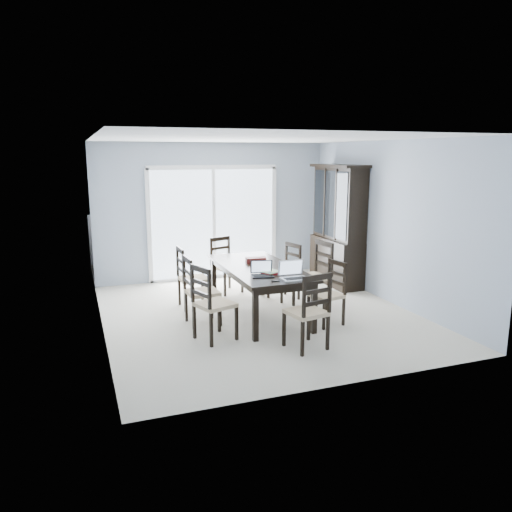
# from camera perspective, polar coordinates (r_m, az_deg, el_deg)

# --- Properties ---
(floor) EXTENTS (5.00, 5.00, 0.00)m
(floor) POSITION_cam_1_polar(r_m,az_deg,el_deg) (7.59, 0.31, -6.72)
(floor) COLOR beige
(floor) RESTS_ON ground
(ceiling) EXTENTS (5.00, 5.00, 0.00)m
(ceiling) POSITION_cam_1_polar(r_m,az_deg,el_deg) (7.21, 0.34, 13.30)
(ceiling) COLOR white
(ceiling) RESTS_ON back_wall
(back_wall) EXTENTS (4.50, 0.02, 2.60)m
(back_wall) POSITION_cam_1_polar(r_m,az_deg,el_deg) (9.65, -4.90, 5.09)
(back_wall) COLOR #95A2B2
(back_wall) RESTS_ON floor
(wall_left) EXTENTS (0.02, 5.00, 2.60)m
(wall_left) POSITION_cam_1_polar(r_m,az_deg,el_deg) (6.84, -17.62, 1.92)
(wall_left) COLOR #95A2B2
(wall_left) RESTS_ON floor
(wall_right) EXTENTS (0.02, 5.00, 2.60)m
(wall_right) POSITION_cam_1_polar(r_m,az_deg,el_deg) (8.34, 14.99, 3.72)
(wall_right) COLOR #95A2B2
(wall_right) RESTS_ON floor
(balcony) EXTENTS (4.50, 2.00, 0.10)m
(balcony) POSITION_cam_1_polar(r_m,az_deg,el_deg) (10.84, -6.18, -1.47)
(balcony) COLOR gray
(balcony) RESTS_ON ground
(railing) EXTENTS (4.50, 0.06, 1.10)m
(railing) POSITION_cam_1_polar(r_m,az_deg,el_deg) (11.68, -7.45, 2.45)
(railing) COLOR #99999E
(railing) RESTS_ON balcony
(dining_table) EXTENTS (1.00, 2.20, 0.75)m
(dining_table) POSITION_cam_1_polar(r_m,az_deg,el_deg) (7.41, 0.32, -1.77)
(dining_table) COLOR black
(dining_table) RESTS_ON floor
(china_hutch) EXTENTS (0.50, 1.38, 2.20)m
(china_hutch) POSITION_cam_1_polar(r_m,az_deg,el_deg) (9.30, 9.35, 3.31)
(china_hutch) COLOR black
(china_hutch) RESTS_ON floor
(sliding_door) EXTENTS (2.52, 0.05, 2.18)m
(sliding_door) POSITION_cam_1_polar(r_m,az_deg,el_deg) (9.66, -4.85, 3.82)
(sliding_door) COLOR silver
(sliding_door) RESTS_ON floor
(chair_left_near) EXTENTS (0.57, 0.56, 1.16)m
(chair_left_near) POSITION_cam_1_polar(r_m,az_deg,el_deg) (6.41, -5.46, -4.48)
(chair_left_near) COLOR black
(chair_left_near) RESTS_ON floor
(chair_left_mid) EXTENTS (0.46, 0.45, 1.14)m
(chair_left_mid) POSITION_cam_1_polar(r_m,az_deg,el_deg) (7.05, -6.90, -3.15)
(chair_left_mid) COLOR black
(chair_left_mid) RESTS_ON floor
(chair_left_far) EXTENTS (0.45, 0.43, 1.12)m
(chair_left_far) POSITION_cam_1_polar(r_m,az_deg,el_deg) (7.85, -7.85, -1.71)
(chair_left_far) COLOR black
(chair_left_far) RESTS_ON floor
(chair_right_near) EXTENTS (0.47, 0.46, 1.04)m
(chair_right_near) POSITION_cam_1_polar(r_m,az_deg,el_deg) (7.16, 8.61, -3.38)
(chair_right_near) COLOR black
(chair_right_near) RESTS_ON floor
(chair_right_mid) EXTENTS (0.53, 0.52, 1.20)m
(chair_right_mid) POSITION_cam_1_polar(r_m,az_deg,el_deg) (7.90, 7.05, -1.29)
(chair_right_mid) COLOR black
(chair_right_mid) RESTS_ON floor
(chair_right_far) EXTENTS (0.50, 0.49, 1.07)m
(chair_right_far) POSITION_cam_1_polar(r_m,az_deg,el_deg) (8.33, 3.69, -1.05)
(chair_right_far) COLOR black
(chair_right_far) RESTS_ON floor
(chair_end_near) EXTENTS (0.51, 0.52, 1.14)m
(chair_end_near) POSITION_cam_1_polar(r_m,az_deg,el_deg) (6.11, 6.32, -5.42)
(chair_end_near) COLOR black
(chair_end_near) RESTS_ON floor
(chair_end_far) EXTENTS (0.53, 0.54, 1.11)m
(chair_end_far) POSITION_cam_1_polar(r_m,az_deg,el_deg) (8.75, -3.70, -0.30)
(chair_end_far) COLOR black
(chair_end_far) RESTS_ON floor
(laptop_dark) EXTENTS (0.34, 0.27, 0.21)m
(laptop_dark) POSITION_cam_1_polar(r_m,az_deg,el_deg) (6.77, 0.75, -1.95)
(laptop_dark) COLOR black
(laptop_dark) RESTS_ON dining_table
(laptop_silver) EXTENTS (0.36, 0.26, 0.25)m
(laptop_silver) POSITION_cam_1_polar(r_m,az_deg,el_deg) (6.62, 4.49, -2.20)
(laptop_silver) COLOR silver
(laptop_silver) RESTS_ON dining_table
(book_stack) EXTENTS (0.30, 0.28, 0.04)m
(book_stack) POSITION_cam_1_polar(r_m,az_deg,el_deg) (6.92, 1.71, -1.91)
(book_stack) COLOR maroon
(book_stack) RESTS_ON dining_table
(cell_phone) EXTENTS (0.11, 0.06, 0.01)m
(cell_phone) POSITION_cam_1_polar(r_m,az_deg,el_deg) (6.52, 2.25, -2.88)
(cell_phone) COLOR black
(cell_phone) RESTS_ON dining_table
(game_box) EXTENTS (0.32, 0.19, 0.08)m
(game_box) POSITION_cam_1_polar(r_m,az_deg,el_deg) (7.66, -0.03, -0.45)
(game_box) COLOR #45120D
(game_box) RESTS_ON dining_table
(hot_tub) EXTENTS (1.90, 1.74, 0.89)m
(hot_tub) POSITION_cam_1_polar(r_m,az_deg,el_deg) (10.48, -11.42, 0.69)
(hot_tub) COLOR brown
(hot_tub) RESTS_ON balcony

